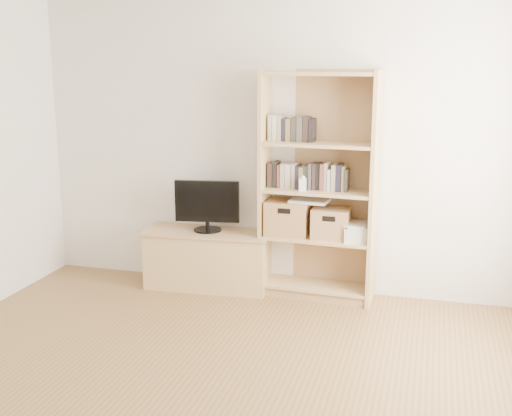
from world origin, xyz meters
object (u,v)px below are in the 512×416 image
at_px(baby_monitor, 303,185).
at_px(basket_left, 288,217).
at_px(bookshelf, 318,187).
at_px(basket_right, 331,223).
at_px(laptop, 309,201).
at_px(television, 207,206).
at_px(tv_stand, 208,260).

relative_size(baby_monitor, basket_left, 0.30).
relative_size(bookshelf, basket_left, 5.35).
height_order(baby_monitor, basket_left, baby_monitor).
height_order(basket_right, laptop, laptop).
xyz_separation_m(baby_monitor, laptop, (0.04, 0.10, -0.16)).
bearing_deg(television, basket_right, -7.50).
relative_size(baby_monitor, basket_right, 0.35).
xyz_separation_m(basket_right, laptop, (-0.19, 0.01, 0.19)).
bearing_deg(tv_stand, laptop, -2.14).
bearing_deg(bookshelf, basket_left, -178.81).
bearing_deg(laptop, baby_monitor, -108.64).
bearing_deg(bookshelf, basket_right, -2.60).
relative_size(tv_stand, television, 1.91).
bearing_deg(bookshelf, television, -175.35).
relative_size(television, basket_left, 1.58).
xyz_separation_m(tv_stand, laptop, (0.93, 0.03, 0.61)).
distance_m(bookshelf, basket_left, 0.39).
bearing_deg(basket_left, baby_monitor, -36.60).
relative_size(bookshelf, laptop, 6.13).
distance_m(tv_stand, television, 0.51).
relative_size(tv_stand, baby_monitor, 9.99).
relative_size(bookshelf, television, 3.39).
bearing_deg(laptop, television, -174.34).
distance_m(bookshelf, basket_right, 0.33).
relative_size(television, basket_right, 1.84).
height_order(television, basket_left, television).
bearing_deg(laptop, tv_stand, -174.34).
bearing_deg(bookshelf, tv_stand, -175.35).
bearing_deg(television, basket_left, -5.49).
xyz_separation_m(baby_monitor, basket_right, (0.24, 0.09, -0.34)).
height_order(television, baby_monitor, baby_monitor).
bearing_deg(bookshelf, baby_monitor, -135.00).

